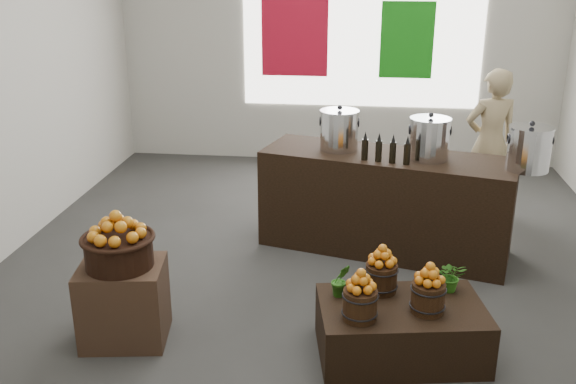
# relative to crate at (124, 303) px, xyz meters

# --- Properties ---
(ground) EXTENTS (7.00, 7.00, 0.00)m
(ground) POSITION_rel_crate_xyz_m (1.35, 1.32, -0.30)
(ground) COLOR #323230
(ground) RESTS_ON ground
(back_wall) EXTENTS (6.00, 0.04, 4.00)m
(back_wall) POSITION_rel_crate_xyz_m (1.35, 4.82, 1.70)
(back_wall) COLOR #AFACA2
(back_wall) RESTS_ON ground
(back_opening) EXTENTS (3.20, 0.02, 2.40)m
(back_opening) POSITION_rel_crate_xyz_m (1.65, 4.80, 1.70)
(back_opening) COLOR white
(back_opening) RESTS_ON back_wall
(deco_red_left) EXTENTS (0.90, 0.04, 1.40)m
(deco_red_left) POSITION_rel_crate_xyz_m (0.75, 4.79, 1.60)
(deco_red_left) COLOR #AE0D24
(deco_red_left) RESTS_ON back_wall
(deco_green_right) EXTENTS (0.70, 0.04, 1.00)m
(deco_green_right) POSITION_rel_crate_xyz_m (2.25, 4.79, 1.40)
(deco_green_right) COLOR #147712
(deco_green_right) RESTS_ON back_wall
(crate) EXTENTS (0.67, 0.58, 0.61)m
(crate) POSITION_rel_crate_xyz_m (0.00, 0.00, 0.00)
(crate) COLOR #432D1F
(crate) RESTS_ON ground
(wicker_basket) EXTENTS (0.49, 0.49, 0.22)m
(wicker_basket) POSITION_rel_crate_xyz_m (0.00, 0.00, 0.41)
(wicker_basket) COLOR black
(wicker_basket) RESTS_ON crate
(apples_in_basket) EXTENTS (0.38, 0.38, 0.20)m
(apples_in_basket) POSITION_rel_crate_xyz_m (0.00, 0.00, 0.63)
(apples_in_basket) COLOR #AE2605
(apples_in_basket) RESTS_ON wicker_basket
(display_table) EXTENTS (1.27, 0.90, 0.40)m
(display_table) POSITION_rel_crate_xyz_m (2.04, 0.03, -0.10)
(display_table) COLOR black
(display_table) RESTS_ON ground
(apple_bucket_front_left) EXTENTS (0.23, 0.23, 0.21)m
(apple_bucket_front_left) POSITION_rel_crate_xyz_m (1.74, -0.18, 0.21)
(apple_bucket_front_left) COLOR #321D0D
(apple_bucket_front_left) RESTS_ON display_table
(apples_in_bucket_front_left) EXTENTS (0.17, 0.17, 0.16)m
(apples_in_bucket_front_left) POSITION_rel_crate_xyz_m (1.74, -0.18, 0.39)
(apples_in_bucket_front_left) COLOR #AE2605
(apples_in_bucket_front_left) RESTS_ON apple_bucket_front_left
(apple_bucket_front_right) EXTENTS (0.23, 0.23, 0.21)m
(apple_bucket_front_right) POSITION_rel_crate_xyz_m (2.20, -0.03, 0.21)
(apple_bucket_front_right) COLOR #321D0D
(apple_bucket_front_right) RESTS_ON display_table
(apples_in_bucket_front_right) EXTENTS (0.17, 0.17, 0.16)m
(apples_in_bucket_front_right) POSITION_rel_crate_xyz_m (2.20, -0.03, 0.39)
(apples_in_bucket_front_right) COLOR #AE2605
(apples_in_bucket_front_right) RESTS_ON apple_bucket_front_right
(apple_bucket_rear) EXTENTS (0.23, 0.23, 0.21)m
(apple_bucket_rear) POSITION_rel_crate_xyz_m (1.89, 0.23, 0.21)
(apple_bucket_rear) COLOR #321D0D
(apple_bucket_rear) RESTS_ON display_table
(apples_in_bucket_rear) EXTENTS (0.17, 0.17, 0.16)m
(apples_in_bucket_rear) POSITION_rel_crate_xyz_m (1.89, 0.23, 0.39)
(apples_in_bucket_rear) COLOR #AE2605
(apples_in_bucket_rear) RESTS_ON apple_bucket_rear
(herb_garnish_right) EXTENTS (0.22, 0.19, 0.24)m
(herb_garnish_right) POSITION_rel_crate_xyz_m (2.40, 0.30, 0.22)
(herb_garnish_right) COLOR #255F14
(herb_garnish_right) RESTS_ON display_table
(herb_garnish_left) EXTENTS (0.17, 0.15, 0.25)m
(herb_garnish_left) POSITION_rel_crate_xyz_m (1.60, 0.12, 0.22)
(herb_garnish_left) COLOR #255F14
(herb_garnish_left) RESTS_ON display_table
(counter) EXTENTS (2.48, 1.34, 0.97)m
(counter) POSITION_rel_crate_xyz_m (1.96, 1.86, 0.18)
(counter) COLOR black
(counter) RESTS_ON ground
(stock_pot_left) EXTENTS (0.37, 0.37, 0.37)m
(stock_pot_left) POSITION_rel_crate_xyz_m (1.49, 1.99, 0.85)
(stock_pot_left) COLOR silver
(stock_pot_left) RESTS_ON counter
(stock_pot_center) EXTENTS (0.37, 0.37, 0.37)m
(stock_pot_center) POSITION_rel_crate_xyz_m (2.32, 1.76, 0.85)
(stock_pot_center) COLOR silver
(stock_pot_center) RESTS_ON counter
(stock_pot_right) EXTENTS (0.37, 0.37, 0.37)m
(stock_pot_right) POSITION_rel_crate_xyz_m (3.15, 1.54, 0.85)
(stock_pot_right) COLOR silver
(stock_pot_right) RESTS_ON counter
(oil_cruets) EXTENTS (0.35, 0.15, 0.27)m
(oil_cruets) POSITION_rel_crate_xyz_m (1.90, 1.63, 0.80)
(oil_cruets) COLOR black
(oil_cruets) RESTS_ON counter
(shopper) EXTENTS (0.67, 0.53, 1.63)m
(shopper) POSITION_rel_crate_xyz_m (3.11, 3.00, 0.51)
(shopper) COLOR #907D58
(shopper) RESTS_ON ground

